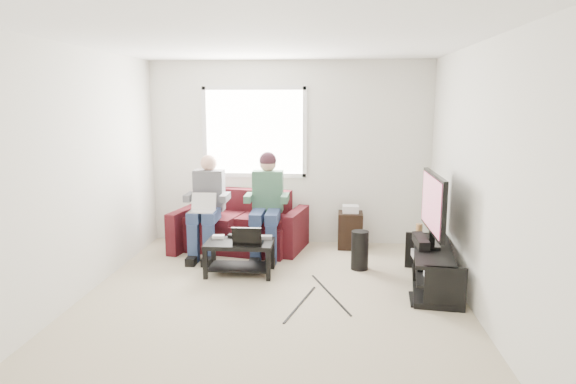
{
  "coord_description": "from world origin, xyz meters",
  "views": [
    {
      "loc": [
        0.58,
        -5.03,
        2.05
      ],
      "look_at": [
        0.12,
        0.6,
        1.03
      ],
      "focal_mm": 32.0,
      "sensor_mm": 36.0,
      "label": 1
    }
  ],
  "objects_px": {
    "tv": "(433,205)",
    "subwoofer": "(360,250)",
    "coffee_table": "(240,250)",
    "sofa": "(241,228)",
    "tv_stand": "(432,270)",
    "end_table": "(350,229)"
  },
  "relations": [
    {
      "from": "tv_stand",
      "to": "end_table",
      "type": "distance_m",
      "value": 1.71
    },
    {
      "from": "coffee_table",
      "to": "end_table",
      "type": "relative_size",
      "value": 1.32
    },
    {
      "from": "tv",
      "to": "subwoofer",
      "type": "distance_m",
      "value": 1.11
    },
    {
      "from": "sofa",
      "to": "coffee_table",
      "type": "height_order",
      "value": "sofa"
    },
    {
      "from": "tv_stand",
      "to": "subwoofer",
      "type": "height_order",
      "value": "subwoofer"
    },
    {
      "from": "sofa",
      "to": "tv",
      "type": "relative_size",
      "value": 1.7
    },
    {
      "from": "coffee_table",
      "to": "tv_stand",
      "type": "distance_m",
      "value": 2.22
    },
    {
      "from": "tv",
      "to": "end_table",
      "type": "height_order",
      "value": "tv"
    },
    {
      "from": "coffee_table",
      "to": "tv",
      "type": "bearing_deg",
      "value": -4.32
    },
    {
      "from": "sofa",
      "to": "tv_stand",
      "type": "bearing_deg",
      "value": -28.97
    },
    {
      "from": "tv",
      "to": "subwoofer",
      "type": "bearing_deg",
      "value": 149.14
    },
    {
      "from": "coffee_table",
      "to": "tv_stand",
      "type": "bearing_deg",
      "value": -6.89
    },
    {
      "from": "tv",
      "to": "end_table",
      "type": "xyz_separation_m",
      "value": [
        -0.85,
        1.38,
        -0.64
      ]
    },
    {
      "from": "sofa",
      "to": "subwoofer",
      "type": "relative_size",
      "value": 3.91
    },
    {
      "from": "coffee_table",
      "to": "tv",
      "type": "distance_m",
      "value": 2.29
    },
    {
      "from": "sofa",
      "to": "tv",
      "type": "bearing_deg",
      "value": -27.12
    },
    {
      "from": "sofa",
      "to": "coffee_table",
      "type": "xyz_separation_m",
      "value": [
        0.17,
        -1.05,
        -0.01
      ]
    },
    {
      "from": "sofa",
      "to": "end_table",
      "type": "height_order",
      "value": "sofa"
    },
    {
      "from": "end_table",
      "to": "sofa",
      "type": "bearing_deg",
      "value": -173.51
    },
    {
      "from": "tv_stand",
      "to": "tv",
      "type": "distance_m",
      "value": 0.71
    },
    {
      "from": "sofa",
      "to": "tv_stand",
      "type": "distance_m",
      "value": 2.71
    },
    {
      "from": "sofa",
      "to": "coffee_table",
      "type": "bearing_deg",
      "value": -80.82
    }
  ]
}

